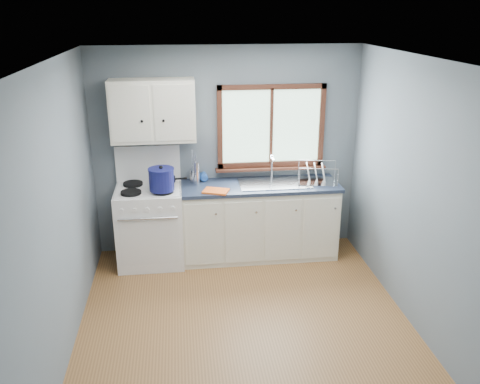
{
  "coord_description": "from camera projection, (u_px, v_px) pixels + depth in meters",
  "views": [
    {
      "loc": [
        -0.56,
        -4.12,
        2.9
      ],
      "look_at": [
        0.05,
        0.9,
        1.05
      ],
      "focal_mm": 38.0,
      "sensor_mm": 36.0,
      "label": 1
    }
  ],
  "objects": [
    {
      "name": "utensil_crock",
      "position": [
        195.0,
        175.0,
        6.07
      ],
      "size": [
        0.16,
        0.16,
        0.4
      ],
      "rotation": [
        0.0,
        0.0,
        0.32
      ],
      "color": "silver",
      "rests_on": "countertop"
    },
    {
      "name": "wall_left",
      "position": [
        58.0,
        214.0,
        4.29
      ],
      "size": [
        0.02,
        3.6,
        2.5
      ],
      "primitive_type": "cube",
      "color": "slate",
      "rests_on": "ground"
    },
    {
      "name": "floor",
      "position": [
        246.0,
        327.0,
        4.91
      ],
      "size": [
        3.2,
        3.6,
        0.02
      ],
      "primitive_type": "cube",
      "color": "olive",
      "rests_on": "ground"
    },
    {
      "name": "wall_back",
      "position": [
        227.0,
        151.0,
        6.16
      ],
      "size": [
        3.2,
        0.02,
        2.5
      ],
      "primitive_type": "cube",
      "color": "slate",
      "rests_on": "ground"
    },
    {
      "name": "dish_rack",
      "position": [
        317.0,
        177.0,
        6.06
      ],
      "size": [
        0.53,
        0.44,
        0.24
      ],
      "rotation": [
        0.0,
        0.0,
        -0.2
      ],
      "color": "silver",
      "rests_on": "countertop"
    },
    {
      "name": "skillet",
      "position": [
        164.0,
        179.0,
        5.98
      ],
      "size": [
        0.41,
        0.28,
        0.05
      ],
      "rotation": [
        0.0,
        0.0,
        0.01
      ],
      "color": "black",
      "rests_on": "gas_range"
    },
    {
      "name": "soap_bottle",
      "position": [
        204.0,
        173.0,
        6.04
      ],
      "size": [
        0.1,
        0.1,
        0.24
      ],
      "primitive_type": "imported",
      "rotation": [
        0.0,
        0.0,
        0.03
      ],
      "color": "#204EA2",
      "rests_on": "countertop"
    },
    {
      "name": "wall_front",
      "position": [
        291.0,
        327.0,
        2.79
      ],
      "size": [
        3.2,
        0.02,
        2.5
      ],
      "primitive_type": "cube",
      "color": "slate",
      "rests_on": "ground"
    },
    {
      "name": "stockpot",
      "position": [
        162.0,
        179.0,
        5.67
      ],
      "size": [
        0.33,
        0.33,
        0.29
      ],
      "rotation": [
        0.0,
        0.0,
        0.14
      ],
      "color": "#131655",
      "rests_on": "gas_range"
    },
    {
      "name": "window",
      "position": [
        271.0,
        132.0,
        6.11
      ],
      "size": [
        1.36,
        0.1,
        1.03
      ],
      "color": "#9EC6A8",
      "rests_on": "wall_back"
    },
    {
      "name": "dish_towel",
      "position": [
        216.0,
        191.0,
        5.77
      ],
      "size": [
        0.33,
        0.29,
        0.02
      ],
      "primitive_type": "cube",
      "rotation": [
        0.0,
        0.0,
        -0.36
      ],
      "color": "orange",
      "rests_on": "countertop"
    },
    {
      "name": "thermos",
      "position": [
        197.0,
        173.0,
        5.96
      ],
      "size": [
        0.09,
        0.09,
        0.28
      ],
      "primitive_type": "cylinder",
      "rotation": [
        0.0,
        0.0,
        0.4
      ],
      "color": "silver",
      "rests_on": "countertop"
    },
    {
      "name": "countertop",
      "position": [
        259.0,
        186.0,
        6.02
      ],
      "size": [
        1.89,
        0.64,
        0.04
      ],
      "primitive_type": "cube",
      "color": "#1A2435",
      "rests_on": "base_cabinets"
    },
    {
      "name": "sink",
      "position": [
        274.0,
        188.0,
        6.06
      ],
      "size": [
        0.84,
        0.46,
        0.44
      ],
      "color": "silver",
      "rests_on": "countertop"
    },
    {
      "name": "wall_right",
      "position": [
        420.0,
        198.0,
        4.66
      ],
      "size": [
        0.02,
        3.6,
        2.5
      ],
      "primitive_type": "cube",
      "color": "slate",
      "rests_on": "ground"
    },
    {
      "name": "base_cabinets",
      "position": [
        259.0,
        224.0,
        6.19
      ],
      "size": [
        1.85,
        0.6,
        0.88
      ],
      "color": "white",
      "rests_on": "floor"
    },
    {
      "name": "ceiling",
      "position": [
        247.0,
        59.0,
        4.04
      ],
      "size": [
        3.2,
        3.6,
        0.02
      ],
      "primitive_type": "cube",
      "color": "white",
      "rests_on": "wall_back"
    },
    {
      "name": "gas_range",
      "position": [
        150.0,
        223.0,
        6.0
      ],
      "size": [
        0.76,
        0.69,
        1.36
      ],
      "color": "white",
      "rests_on": "floor"
    },
    {
      "name": "upper_cabinets",
      "position": [
        153.0,
        111.0,
        5.7
      ],
      "size": [
        0.95,
        0.35,
        0.7
      ],
      "color": "white",
      "rests_on": "wall_back"
    }
  ]
}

